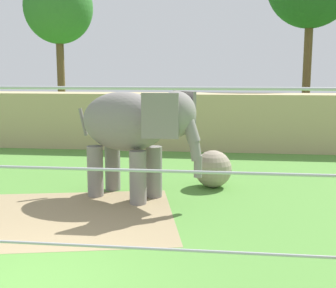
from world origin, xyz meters
TOP-DOWN VIEW (x-y plane):
  - ground_plane at (0.00, 0.00)m, footprint 120.00×120.00m
  - dirt_patch at (-0.42, 3.19)m, footprint 5.62×5.00m
  - embankment_wall at (0.00, 12.64)m, footprint 36.00×1.80m
  - elephant at (0.83, 4.89)m, footprint 3.49×2.40m
  - enrichment_ball at (2.83, 6.23)m, footprint 1.05×1.05m
  - tree_left_of_centre at (-6.35, 19.35)m, footprint 3.91×3.91m

SIDE VIEW (x-z plane):
  - ground_plane at x=0.00m, z-range 0.00..0.00m
  - dirt_patch at x=-0.42m, z-range 0.00..0.01m
  - enrichment_ball at x=2.83m, z-range 0.00..1.05m
  - embankment_wall at x=0.00m, z-range 0.00..2.32m
  - elephant at x=0.83m, z-range 0.45..3.23m
  - tree_left_of_centre at x=-6.35m, z-range 2.33..11.21m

